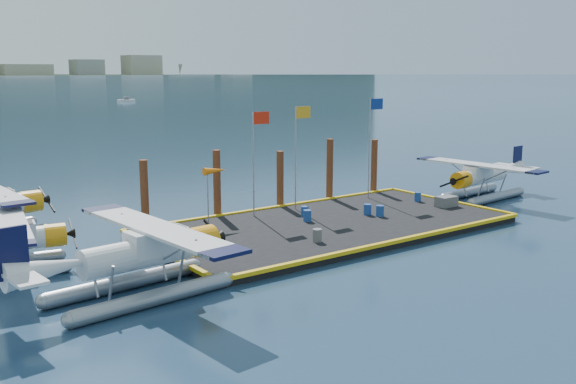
% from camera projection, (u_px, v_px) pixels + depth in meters
% --- Properties ---
extents(ground, '(4000.00, 4000.00, 0.00)m').
position_uv_depth(ground, '(329.00, 229.00, 35.68)').
color(ground, '#162C43').
rests_on(ground, ground).
extents(dock, '(20.00, 10.00, 0.40)m').
position_uv_depth(dock, '(329.00, 226.00, 35.64)').
color(dock, black).
rests_on(dock, ground).
extents(dock_bumpers, '(20.25, 10.25, 0.18)m').
position_uv_depth(dock_bumpers, '(329.00, 221.00, 35.59)').
color(dock_bumpers, gold).
rests_on(dock_bumpers, dock).
extents(seaplane_a, '(9.27, 10.23, 3.62)m').
position_uv_depth(seaplane_a, '(148.00, 257.00, 25.04)').
color(seaplane_a, gray).
rests_on(seaplane_a, ground).
extents(seaplane_b, '(7.86, 8.61, 3.04)m').
position_uv_depth(seaplane_b, '(3.00, 244.00, 27.75)').
color(seaplane_b, gray).
rests_on(seaplane_b, ground).
extents(seaplane_d, '(8.46, 9.33, 3.31)m').
position_uv_depth(seaplane_d, '(481.00, 179.00, 43.66)').
color(seaplane_d, gray).
rests_on(seaplane_d, ground).
extents(drum_0, '(0.45, 0.45, 0.63)m').
position_uv_depth(drum_0, '(307.00, 216.00, 35.86)').
color(drum_0, navy).
rests_on(drum_0, dock).
extents(drum_1, '(0.45, 0.45, 0.64)m').
position_uv_depth(drum_1, '(380.00, 211.00, 37.06)').
color(drum_1, navy).
rests_on(drum_1, dock).
extents(drum_2, '(0.45, 0.45, 0.63)m').
position_uv_depth(drum_2, '(367.00, 209.00, 37.44)').
color(drum_2, navy).
rests_on(drum_2, dock).
extents(drum_3, '(0.45, 0.45, 0.64)m').
position_uv_depth(drum_3, '(317.00, 235.00, 31.60)').
color(drum_3, '#535458').
rests_on(drum_3, dock).
extents(drum_4, '(0.42, 0.42, 0.59)m').
position_uv_depth(drum_4, '(418.00, 197.00, 41.24)').
color(drum_4, navy).
rests_on(drum_4, dock).
extents(drum_5, '(0.43, 0.43, 0.61)m').
position_uv_depth(drum_5, '(305.00, 211.00, 36.96)').
color(drum_5, navy).
rests_on(drum_5, dock).
extents(crate, '(1.28, 0.85, 0.64)m').
position_uv_depth(crate, '(446.00, 201.00, 39.70)').
color(crate, '#535458').
rests_on(crate, dock).
extents(flagpole_red, '(1.14, 0.08, 6.00)m').
position_uv_depth(flagpole_red, '(256.00, 147.00, 36.54)').
color(flagpole_red, gray).
rests_on(flagpole_red, dock).
extents(flagpole_yellow, '(1.14, 0.08, 6.20)m').
position_uv_depth(flagpole_yellow, '(298.00, 142.00, 38.25)').
color(flagpole_yellow, gray).
rests_on(flagpole_yellow, dock).
extents(flagpole_blue, '(1.14, 0.08, 6.50)m').
position_uv_depth(flagpole_blue, '(372.00, 133.00, 41.68)').
color(flagpole_blue, gray).
rests_on(flagpole_blue, dock).
extents(windsock, '(1.40, 0.44, 3.12)m').
position_uv_depth(windsock, '(215.00, 172.00, 35.19)').
color(windsock, gray).
rests_on(windsock, dock).
extents(piling_0, '(0.44, 0.44, 4.00)m').
position_uv_depth(piling_0, '(145.00, 196.00, 34.68)').
color(piling_0, '#4B2615').
rests_on(piling_0, ground).
extents(piling_1, '(0.44, 0.44, 4.20)m').
position_uv_depth(piling_1, '(217.00, 186.00, 37.26)').
color(piling_1, '#4B2615').
rests_on(piling_1, ground).
extents(piling_2, '(0.44, 0.44, 3.80)m').
position_uv_depth(piling_2, '(280.00, 181.00, 39.90)').
color(piling_2, '#4B2615').
rests_on(piling_2, ground).
extents(piling_3, '(0.44, 0.44, 4.30)m').
position_uv_depth(piling_3, '(330.00, 172.00, 42.16)').
color(piling_3, '#4B2615').
rests_on(piling_3, ground).
extents(piling_4, '(0.44, 0.44, 4.00)m').
position_uv_depth(piling_4, '(374.00, 168.00, 44.50)').
color(piling_4, '#4B2615').
rests_on(piling_4, ground).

